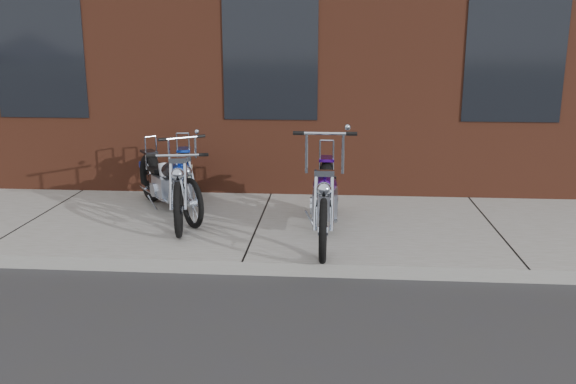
{
  "coord_description": "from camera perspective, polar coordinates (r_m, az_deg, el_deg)",
  "views": [
    {
      "loc": [
        0.96,
        -6.08,
        2.45
      ],
      "look_at": [
        0.43,
        0.8,
        0.73
      ],
      "focal_mm": 38.0,
      "sensor_mm": 36.0,
      "label": 1
    }
  ],
  "objects": [
    {
      "name": "chopper_blue",
      "position": [
        8.21,
        -9.89,
        0.58
      ],
      "size": [
        0.7,
        2.35,
        1.03
      ],
      "rotation": [
        0.0,
        0.0,
        -1.38
      ],
      "color": "black",
      "rests_on": "sidewalk"
    },
    {
      "name": "chopper_purple",
      "position": [
        7.3,
        3.5,
        -0.82
      ],
      "size": [
        0.59,
        2.44,
        1.37
      ],
      "rotation": [
        0.0,
        0.0,
        -1.57
      ],
      "color": "black",
      "rests_on": "sidewalk"
    },
    {
      "name": "chopper_third",
      "position": [
        8.47,
        -11.16,
        0.76
      ],
      "size": [
        1.39,
        1.87,
        1.13
      ],
      "rotation": [
        0.0,
        0.0,
        -0.95
      ],
      "color": "black",
      "rests_on": "sidewalk"
    },
    {
      "name": "sidewalk",
      "position": [
        8.0,
        -2.69,
        -3.31
      ],
      "size": [
        22.0,
        3.0,
        0.15
      ],
      "primitive_type": "cube",
      "color": "gray",
      "rests_on": "ground"
    },
    {
      "name": "ground",
      "position": [
        6.62,
        -4.29,
        -7.77
      ],
      "size": [
        120.0,
        120.0,
        0.0
      ],
      "primitive_type": "plane",
      "color": "#2C2C30",
      "rests_on": "ground"
    }
  ]
}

